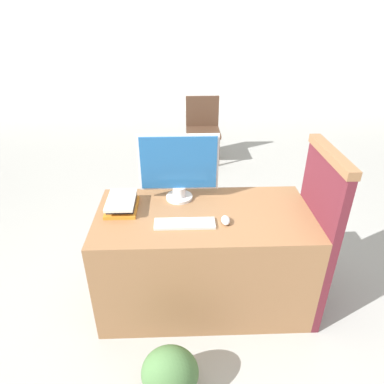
{
  "coord_description": "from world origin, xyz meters",
  "views": [
    {
      "loc": [
        -0.14,
        -1.49,
        1.9
      ],
      "look_at": [
        -0.08,
        0.31,
        0.9
      ],
      "focal_mm": 32.0,
      "sensor_mm": 36.0,
      "label": 1
    }
  ],
  "objects_px": {
    "backpack": "(170,375)",
    "far_chair": "(203,126)",
    "monitor": "(179,167)",
    "mouse": "(226,220)",
    "keyboard": "(185,224)",
    "book_stack": "(122,203)"
  },
  "relations": [
    {
      "from": "keyboard",
      "to": "mouse",
      "type": "xyz_separation_m",
      "value": [
        0.25,
        0.01,
        0.01
      ]
    },
    {
      "from": "monitor",
      "to": "book_stack",
      "type": "height_order",
      "value": "monitor"
    },
    {
      "from": "mouse",
      "to": "book_stack",
      "type": "xyz_separation_m",
      "value": [
        -0.65,
        0.19,
        0.02
      ]
    },
    {
      "from": "backpack",
      "to": "far_chair",
      "type": "xyz_separation_m",
      "value": [
        0.38,
        3.27,
        0.31
      ]
    },
    {
      "from": "monitor",
      "to": "backpack",
      "type": "bearing_deg",
      "value": -93.97
    },
    {
      "from": "monitor",
      "to": "far_chair",
      "type": "bearing_deg",
      "value": 82.43
    },
    {
      "from": "mouse",
      "to": "backpack",
      "type": "xyz_separation_m",
      "value": [
        -0.34,
        -0.6,
        -0.58
      ]
    },
    {
      "from": "backpack",
      "to": "far_chair",
      "type": "distance_m",
      "value": 3.31
    },
    {
      "from": "monitor",
      "to": "far_chair",
      "type": "xyz_separation_m",
      "value": [
        0.31,
        2.36,
        -0.49
      ]
    },
    {
      "from": "keyboard",
      "to": "mouse",
      "type": "relative_size",
      "value": 4.0
    },
    {
      "from": "backpack",
      "to": "mouse",
      "type": "bearing_deg",
      "value": 60.25
    },
    {
      "from": "keyboard",
      "to": "far_chair",
      "type": "height_order",
      "value": "far_chair"
    },
    {
      "from": "monitor",
      "to": "mouse",
      "type": "distance_m",
      "value": 0.47
    },
    {
      "from": "keyboard",
      "to": "far_chair",
      "type": "distance_m",
      "value": 2.71
    },
    {
      "from": "book_stack",
      "to": "far_chair",
      "type": "distance_m",
      "value": 2.59
    },
    {
      "from": "book_stack",
      "to": "mouse",
      "type": "bearing_deg",
      "value": -16.18
    },
    {
      "from": "mouse",
      "to": "book_stack",
      "type": "bearing_deg",
      "value": 163.82
    },
    {
      "from": "keyboard",
      "to": "far_chair",
      "type": "bearing_deg",
      "value": 83.98
    },
    {
      "from": "keyboard",
      "to": "backpack",
      "type": "relative_size",
      "value": 1.14
    },
    {
      "from": "backpack",
      "to": "far_chair",
      "type": "relative_size",
      "value": 0.39
    },
    {
      "from": "book_stack",
      "to": "far_chair",
      "type": "bearing_deg",
      "value": 74.53
    },
    {
      "from": "mouse",
      "to": "far_chair",
      "type": "xyz_separation_m",
      "value": [
        0.03,
        2.67,
        -0.28
      ]
    }
  ]
}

